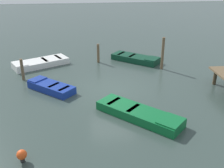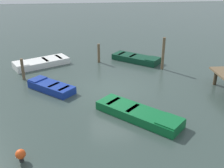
% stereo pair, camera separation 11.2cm
% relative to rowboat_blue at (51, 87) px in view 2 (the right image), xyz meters
% --- Properties ---
extents(ground_plane, '(80.00, 80.00, 0.00)m').
position_rel_rowboat_blue_xyz_m(ground_plane, '(0.31, 3.35, -0.22)').
color(ground_plane, '#33423D').
extents(rowboat_blue, '(2.61, 2.76, 0.46)m').
position_rel_rowboat_blue_xyz_m(rowboat_blue, '(0.00, 0.00, 0.00)').
color(rowboat_blue, navy).
rests_on(rowboat_blue, ground_plane).
extents(rowboat_dark_green, '(3.11, 3.40, 0.46)m').
position_rel_rowboat_blue_xyz_m(rowboat_dark_green, '(-4.38, 5.63, -0.00)').
color(rowboat_dark_green, '#0C3823').
rests_on(rowboat_dark_green, ground_plane).
extents(rowboat_green, '(3.70, 3.71, 0.46)m').
position_rel_rowboat_blue_xyz_m(rowboat_green, '(3.46, 4.21, -0.00)').
color(rowboat_green, '#0F602D').
rests_on(rowboat_green, ground_plane).
extents(rowboat_white, '(2.94, 3.90, 0.46)m').
position_rel_rowboat_blue_xyz_m(rowboat_white, '(-4.21, -1.08, -0.00)').
color(rowboat_white, silver).
rests_on(rowboat_white, ground_plane).
extents(mooring_piling_mid_left, '(0.18, 0.18, 1.34)m').
position_rel_rowboat_blue_xyz_m(mooring_piling_mid_left, '(-4.49, 2.94, 0.45)').
color(mooring_piling_mid_left, brown).
rests_on(mooring_piling_mid_left, ground_plane).
extents(mooring_piling_mid_right, '(0.17, 0.17, 1.31)m').
position_rel_rowboat_blue_xyz_m(mooring_piling_mid_right, '(-1.77, -1.80, 0.44)').
color(mooring_piling_mid_right, brown).
rests_on(mooring_piling_mid_right, ground_plane).
extents(mooring_piling_center, '(0.18, 0.18, 2.14)m').
position_rel_rowboat_blue_xyz_m(mooring_piling_center, '(-2.62, 7.04, 0.85)').
color(mooring_piling_center, brown).
rests_on(mooring_piling_center, ground_plane).
extents(marker_buoy, '(0.36, 0.36, 0.48)m').
position_rel_rowboat_blue_xyz_m(marker_buoy, '(5.90, -0.47, 0.07)').
color(marker_buoy, '#262626').
rests_on(marker_buoy, ground_plane).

